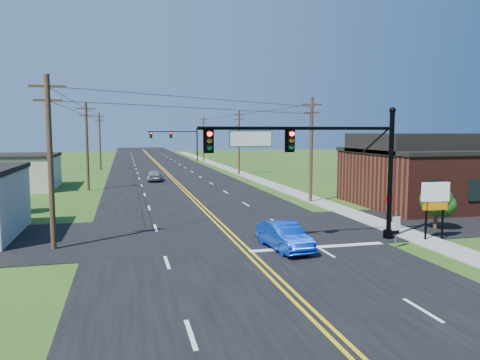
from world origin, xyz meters
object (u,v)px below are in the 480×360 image
object	(u,v)px
signal_mast_main	(317,157)
blue_car	(284,237)
stop_sign	(389,201)
route_sign	(396,227)
signal_mast_far	(176,139)

from	to	relation	value
signal_mast_main	blue_car	xyz separation A→B (m)	(-2.21, -1.00, -4.04)
stop_sign	route_sign	bearing A→B (deg)	-119.53
route_sign	stop_sign	bearing A→B (deg)	53.90
blue_car	stop_sign	world-z (taller)	stop_sign
signal_mast_main	blue_car	distance (m)	4.72
signal_mast_main	signal_mast_far	bearing A→B (deg)	89.92
signal_mast_far	stop_sign	world-z (taller)	signal_mast_far
signal_mast_far	blue_car	bearing A→B (deg)	-91.81
signal_mast_main	route_sign	world-z (taller)	signal_mast_main
signal_mast_far	route_sign	size ratio (longest dim) A/B	5.64
signal_mast_main	signal_mast_far	distance (m)	72.00
signal_mast_main	route_sign	distance (m)	5.52
stop_sign	signal_mast_far	bearing A→B (deg)	95.06
signal_mast_main	route_sign	xyz separation A→B (m)	(3.66, -2.02, -3.62)
signal_mast_main	stop_sign	bearing A→B (deg)	31.17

